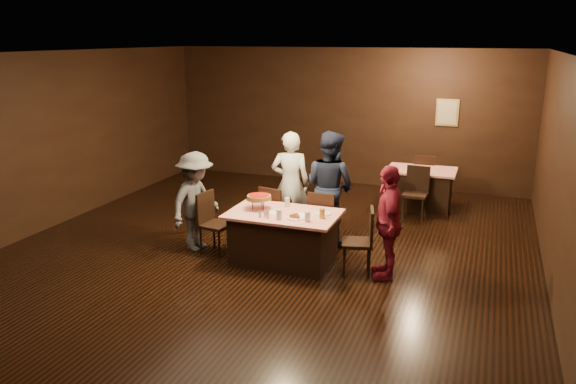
# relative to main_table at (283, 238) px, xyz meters

# --- Properties ---
(room) EXTENTS (10.00, 10.04, 3.02)m
(room) POSITION_rel_main_table_xyz_m (-0.39, -0.10, 1.75)
(room) COLOR black
(room) RESTS_ON ground
(main_table) EXTENTS (1.60, 1.00, 0.77)m
(main_table) POSITION_rel_main_table_xyz_m (0.00, 0.00, 0.00)
(main_table) COLOR red
(main_table) RESTS_ON ground
(back_table) EXTENTS (1.30, 0.90, 0.77)m
(back_table) POSITION_rel_main_table_xyz_m (1.52, 3.48, 0.00)
(back_table) COLOR red
(back_table) RESTS_ON ground
(chair_far_left) EXTENTS (0.50, 0.50, 0.95)m
(chair_far_left) POSITION_rel_main_table_xyz_m (-0.40, 0.75, 0.09)
(chair_far_left) COLOR black
(chair_far_left) RESTS_ON ground
(chair_far_right) EXTENTS (0.43, 0.43, 0.95)m
(chair_far_right) POSITION_rel_main_table_xyz_m (0.40, 0.75, 0.09)
(chair_far_right) COLOR black
(chair_far_right) RESTS_ON ground
(chair_end_left) EXTENTS (0.48, 0.48, 0.95)m
(chair_end_left) POSITION_rel_main_table_xyz_m (-1.10, -0.00, 0.09)
(chair_end_left) COLOR black
(chair_end_left) RESTS_ON ground
(chair_end_right) EXTENTS (0.51, 0.51, 0.95)m
(chair_end_right) POSITION_rel_main_table_xyz_m (1.10, -0.00, 0.09)
(chair_end_right) COLOR black
(chair_end_right) RESTS_ON ground
(chair_back_near) EXTENTS (0.44, 0.44, 0.95)m
(chair_back_near) POSITION_rel_main_table_xyz_m (1.52, 2.78, 0.09)
(chair_back_near) COLOR black
(chair_back_near) RESTS_ON ground
(chair_back_far) EXTENTS (0.43, 0.43, 0.95)m
(chair_back_far) POSITION_rel_main_table_xyz_m (1.52, 4.08, 0.09)
(chair_back_far) COLOR black
(chair_back_far) RESTS_ON ground
(diner_white_jacket) EXTENTS (0.72, 0.56, 1.75)m
(diner_white_jacket) POSITION_rel_main_table_xyz_m (-0.33, 1.20, 0.49)
(diner_white_jacket) COLOR silver
(diner_white_jacket) RESTS_ON ground
(diner_navy_hoodie) EXTENTS (1.07, 0.97, 1.81)m
(diner_navy_hoodie) POSITION_rel_main_table_xyz_m (0.36, 1.15, 0.52)
(diner_navy_hoodie) COLOR #171D33
(diner_navy_hoodie) RESTS_ON ground
(diner_grey_knit) EXTENTS (0.75, 1.09, 1.55)m
(diner_grey_knit) POSITION_rel_main_table_xyz_m (-1.47, 0.05, 0.39)
(diner_grey_knit) COLOR #4F5054
(diner_grey_knit) RESTS_ON ground
(diner_red_shirt) EXTENTS (0.62, 1.00, 1.59)m
(diner_red_shirt) POSITION_rel_main_table_xyz_m (1.51, 0.03, 0.41)
(diner_red_shirt) COLOR maroon
(diner_red_shirt) RESTS_ON ground
(pizza_stand) EXTENTS (0.38, 0.38, 0.22)m
(pizza_stand) POSITION_rel_main_table_xyz_m (-0.40, 0.05, 0.57)
(pizza_stand) COLOR black
(pizza_stand) RESTS_ON main_table
(plate_with_slice) EXTENTS (0.25, 0.25, 0.06)m
(plate_with_slice) POSITION_rel_main_table_xyz_m (0.25, -0.18, 0.41)
(plate_with_slice) COLOR white
(plate_with_slice) RESTS_ON main_table
(plate_empty) EXTENTS (0.25, 0.25, 0.01)m
(plate_empty) POSITION_rel_main_table_xyz_m (0.55, 0.15, 0.39)
(plate_empty) COLOR white
(plate_empty) RESTS_ON main_table
(glass_front_left) EXTENTS (0.08, 0.08, 0.14)m
(glass_front_left) POSITION_rel_main_table_xyz_m (0.05, -0.30, 0.46)
(glass_front_left) COLOR silver
(glass_front_left) RESTS_ON main_table
(glass_front_right) EXTENTS (0.08, 0.08, 0.14)m
(glass_front_right) POSITION_rel_main_table_xyz_m (0.45, -0.25, 0.46)
(glass_front_right) COLOR silver
(glass_front_right) RESTS_ON main_table
(glass_amber) EXTENTS (0.08, 0.08, 0.14)m
(glass_amber) POSITION_rel_main_table_xyz_m (0.60, -0.05, 0.46)
(glass_amber) COLOR #BF7F26
(glass_amber) RESTS_ON main_table
(glass_back) EXTENTS (0.08, 0.08, 0.14)m
(glass_back) POSITION_rel_main_table_xyz_m (-0.05, 0.30, 0.46)
(glass_back) COLOR silver
(glass_back) RESTS_ON main_table
(condiments) EXTENTS (0.17, 0.10, 0.09)m
(condiments) POSITION_rel_main_table_xyz_m (-0.18, -0.28, 0.43)
(condiments) COLOR silver
(condiments) RESTS_ON main_table
(napkin_center) EXTENTS (0.19, 0.19, 0.01)m
(napkin_center) POSITION_rel_main_table_xyz_m (0.30, -0.00, 0.39)
(napkin_center) COLOR white
(napkin_center) RESTS_ON main_table
(napkin_left) EXTENTS (0.21, 0.21, 0.01)m
(napkin_left) POSITION_rel_main_table_xyz_m (-0.15, -0.05, 0.39)
(napkin_left) COLOR white
(napkin_left) RESTS_ON main_table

